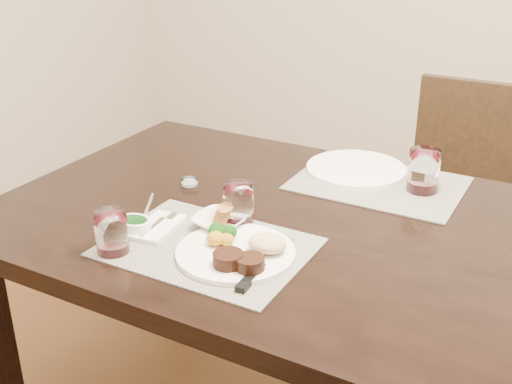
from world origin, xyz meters
The scene contains 14 objects.
dining_table centered at (0.00, 0.00, 0.67)m, with size 2.00×1.00×0.75m.
chair_far centered at (0.00, 0.93, 0.50)m, with size 0.42×0.42×0.90m.
placemat_near centered at (-0.34, -0.23, 0.75)m, with size 0.46×0.34×0.00m, color gray.
placemat_far centered at (-0.12, 0.32, 0.75)m, with size 0.46×0.34×0.00m, color gray.
dinner_plate centered at (-0.25, -0.24, 0.77)m, with size 0.27×0.27×0.05m.
napkin_fork centered at (-0.50, -0.22, 0.76)m, with size 0.10×0.16×0.02m.
steak_knife centered at (-0.18, -0.28, 0.76)m, with size 0.03×0.26×0.01m.
cracker_bowl centered at (-0.37, -0.14, 0.77)m, with size 0.13×0.13×0.05m.
sauce_ramekin centered at (-0.53, -0.26, 0.77)m, with size 0.09×0.13×0.07m.
wine_glass_near centered at (-0.34, -0.09, 0.80)m, with size 0.08×0.08×0.10m.
far_plate centered at (-0.21, 0.37, 0.76)m, with size 0.29×0.29×0.01m, color white.
wine_glass_far centered at (0.00, 0.32, 0.81)m, with size 0.08×0.08×0.12m.
wine_glass_side centered at (-0.52, -0.35, 0.80)m, with size 0.07×0.07×0.10m.
salt_cellar centered at (-0.58, 0.04, 0.76)m, with size 0.05×0.05×0.02m.
Camera 1 is at (0.38, -1.31, 1.47)m, focal length 45.00 mm.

